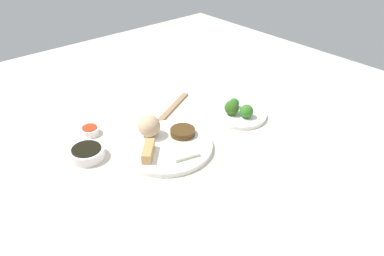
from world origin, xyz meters
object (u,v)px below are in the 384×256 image
object	(u,v)px
broccoli_plate	(240,115)
main_plate	(166,146)
sauce_ramekin_sweet_and_sour	(90,131)
soy_sauce_bowl	(87,153)
chopsticks_pair	(174,106)

from	to	relation	value
broccoli_plate	main_plate	bearing A→B (deg)	-2.74
sauce_ramekin_sweet_and_sour	main_plate	bearing A→B (deg)	121.50
broccoli_plate	sauce_ramekin_sweet_and_sour	world-z (taller)	sauce_ramekin_sweet_and_sour
main_plate	sauce_ramekin_sweet_and_sour	size ratio (longest dim) A/B	4.93
broccoli_plate	soy_sauce_bowl	distance (m)	0.55
main_plate	sauce_ramekin_sweet_and_sour	distance (m)	0.27
broccoli_plate	sauce_ramekin_sweet_and_sour	xyz separation A→B (m)	(0.47, -0.25, 0.00)
broccoli_plate	chopsticks_pair	size ratio (longest dim) A/B	0.86
broccoli_plate	soy_sauce_bowl	xyz separation A→B (m)	(0.53, -0.14, 0.01)
sauce_ramekin_sweet_and_sour	chopsticks_pair	world-z (taller)	sauce_ramekin_sweet_and_sour
broccoli_plate	chopsticks_pair	bearing A→B (deg)	-56.19
main_plate	sauce_ramekin_sweet_and_sour	bearing A→B (deg)	-58.50
soy_sauce_bowl	sauce_ramekin_sweet_and_sour	xyz separation A→B (m)	(-0.07, -0.11, -0.00)
broccoli_plate	sauce_ramekin_sweet_and_sour	bearing A→B (deg)	-28.15
soy_sauce_bowl	sauce_ramekin_sweet_and_sour	distance (m)	0.13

